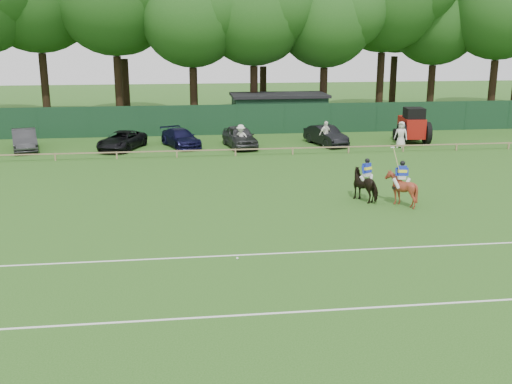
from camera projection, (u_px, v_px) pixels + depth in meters
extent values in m
plane|color=#1E4C14|center=(253.00, 246.00, 23.79)|extent=(160.00, 160.00, 0.00)
imported|color=black|center=(366.00, 185.00, 30.03)|extent=(1.70, 2.07, 1.60)
imported|color=maroon|center=(401.00, 189.00, 29.19)|extent=(1.54, 1.69, 1.67)
imported|color=#2F2F31|center=(24.00, 140.00, 43.03)|extent=(2.77, 4.88, 1.52)
imported|color=black|center=(122.00, 140.00, 43.32)|extent=(3.76, 5.21, 1.32)
imported|color=black|center=(181.00, 138.00, 44.36)|extent=(3.39, 4.89, 1.31)
imported|color=#323235|center=(240.00, 137.00, 44.11)|extent=(2.60, 4.88, 1.58)
imported|color=black|center=(326.00, 135.00, 45.06)|extent=(2.76, 4.62, 1.44)
imported|color=silver|center=(241.00, 137.00, 43.07)|extent=(1.36, 1.08, 1.84)
imported|color=white|center=(325.00, 134.00, 44.08)|extent=(1.23, 0.96, 1.94)
imported|color=silver|center=(401.00, 135.00, 43.91)|extent=(1.13, 1.03, 1.94)
cube|color=silver|center=(367.00, 174.00, 29.88)|extent=(0.44, 0.41, 0.18)
cube|color=#172AAB|center=(367.00, 168.00, 29.80)|extent=(0.50, 0.47, 0.51)
cube|color=yellow|center=(367.00, 168.00, 29.81)|extent=(0.52, 0.47, 0.18)
sphere|color=black|center=(367.00, 161.00, 29.71)|extent=(0.25, 0.25, 0.25)
cylinder|color=silver|center=(371.00, 179.00, 30.08)|extent=(0.36, 0.47, 0.59)
cylinder|color=silver|center=(364.00, 181.00, 29.77)|extent=(0.49, 0.25, 0.59)
cube|color=silver|center=(402.00, 177.00, 29.04)|extent=(0.39, 0.31, 0.18)
cube|color=#172AAB|center=(402.00, 171.00, 28.96)|extent=(0.44, 0.36, 0.51)
cube|color=yellow|center=(402.00, 171.00, 28.96)|extent=(0.46, 0.34, 0.18)
sphere|color=black|center=(403.00, 163.00, 28.86)|extent=(0.25, 0.25, 0.25)
cylinder|color=silver|center=(407.00, 183.00, 29.06)|extent=(0.42, 0.32, 0.59)
cylinder|color=silver|center=(396.00, 183.00, 29.07)|extent=(0.42, 0.38, 0.59)
cylinder|color=tan|center=(396.00, 159.00, 28.86)|extent=(0.20, 0.61, 1.17)
sphere|color=silver|center=(237.00, 258.00, 22.32)|extent=(0.09, 0.09, 0.09)
cube|color=silver|center=(278.00, 313.00, 18.04)|extent=(60.00, 0.10, 0.01)
cube|color=silver|center=(256.00, 254.00, 22.83)|extent=(60.00, 0.10, 0.01)
cube|color=#997F5B|center=(221.00, 150.00, 40.93)|extent=(62.00, 0.08, 0.08)
cube|color=#14351E|center=(213.00, 120.00, 49.35)|extent=(92.00, 0.04, 2.50)
cube|color=#14331E|center=(279.00, 112.00, 52.93)|extent=(8.00, 4.00, 2.80)
cube|color=black|center=(279.00, 95.00, 52.54)|extent=(8.40, 4.40, 0.24)
cube|color=#9B150E|center=(411.00, 127.00, 45.93)|extent=(1.74, 2.87, 1.48)
cube|color=black|center=(414.00, 115.00, 45.23)|extent=(1.51, 1.61, 1.03)
cylinder|color=black|center=(401.00, 133.00, 45.22)|extent=(0.51, 1.74, 1.71)
cylinder|color=black|center=(427.00, 133.00, 45.28)|extent=(0.51, 1.74, 1.71)
cylinder|color=black|center=(396.00, 134.00, 47.20)|extent=(0.43, 0.94, 0.91)
cylinder|color=black|center=(418.00, 134.00, 47.25)|extent=(0.43, 0.94, 0.91)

